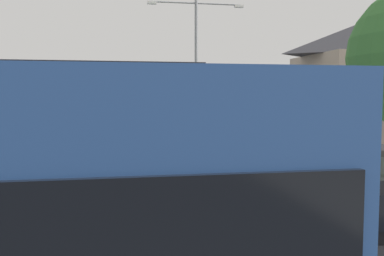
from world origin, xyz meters
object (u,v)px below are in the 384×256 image
Objects in this scene: bus_middle at (112,111)px; bus_fourth_in_line at (112,107)px; bus_second_in_line at (112,121)px; bus_lead at (109,165)px; white_suv at (353,218)px; streetlamp_mid at (196,55)px; box_truck_oncoming at (82,107)px.

bus_middle is 1.09× the size of bus_fourth_in_line.
bus_fourth_in_line is at bearing 90.00° from bus_second_in_line.
white_suv is (3.70, -1.77, -0.66)m from bus_lead.
bus_second_in_line is 8.96m from streetlamp_mid.
bus_middle is 1.38× the size of streetlamp_mid.
bus_fourth_in_line is (-0.00, 13.58, -0.00)m from bus_middle.
white_suv is at bearing -76.39° from bus_second_in_line.
white_suv is at bearing -80.64° from box_truck_oncoming.
bus_middle is (0.00, 13.26, 0.00)m from bus_second_in_line.
bus_middle is at bearing -90.00° from bus_fourth_in_line.
bus_fourth_in_line is (-0.00, 26.83, -0.00)m from bus_second_in_line.
streetlamp_mid reaches higher than bus_fourth_in_line.
bus_lead reaches higher than white_suv.
bus_second_in_line is 2.42× the size of white_suv.
bus_lead is at bearing -105.46° from streetlamp_mid.
bus_middle reaches higher than white_suv.
streetlamp_mid is (5.40, -20.82, 3.87)m from bus_fourth_in_line.
white_suv is (3.70, -42.11, -0.66)m from bus_fourth_in_line.
white_suv is (3.70, -15.27, -0.66)m from bus_second_in_line.
bus_middle is 9.83m from streetlamp_mid.
box_truck_oncoming is at bearing 99.36° from white_suv.
bus_fourth_in_line reaches higher than white_suv.
bus_lead reaches higher than box_truck_oncoming.
bus_lead is 1.73× the size of box_truck_oncoming.
bus_middle is at bearing -76.65° from box_truck_oncoming.
bus_second_in_line reaches higher than white_suv.
streetlamp_mid reaches higher than bus_middle.
bus_fourth_in_line is at bearing 90.00° from bus_middle.
box_truck_oncoming is 0.78× the size of streetlamp_mid.
streetlamp_mid is at bearing 74.54° from bus_lead.
streetlamp_mid is at bearing 48.10° from bus_second_in_line.
bus_second_in_line is 1.74× the size of box_truck_oncoming.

